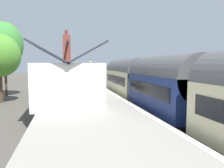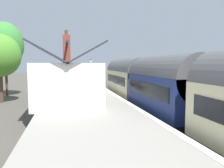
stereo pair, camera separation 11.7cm
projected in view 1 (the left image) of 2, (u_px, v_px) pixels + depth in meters
name	position (u px, v px, depth m)	size (l,w,h in m)	color
ground_plane	(124.00, 103.00, 21.25)	(160.00, 160.00, 0.00)	#4C473F
platform	(81.00, 99.00, 20.33)	(32.00, 6.22, 0.98)	gray
platform_edge_coping	(112.00, 93.00, 20.91)	(32.00, 0.36, 0.02)	beige
rail_near	(140.00, 101.00, 21.59)	(52.00, 0.08, 0.14)	gray
rail_far	(126.00, 102.00, 21.28)	(52.00, 0.08, 0.14)	gray
train	(165.00, 87.00, 14.54)	(27.05, 2.73, 4.32)	black
station_building	(68.00, 82.00, 15.26)	(6.36, 4.57, 5.30)	white
bench_by_lamp	(83.00, 84.00, 25.56)	(1.42, 0.49, 0.88)	brown
bench_platform_end	(83.00, 82.00, 27.57)	(1.40, 0.44, 0.88)	brown
bench_mid_platform	(89.00, 86.00, 22.42)	(1.41, 0.48, 0.88)	brown
bench_near_building	(82.00, 80.00, 30.84)	(1.41, 0.48, 0.88)	brown
planter_bench_right	(70.00, 91.00, 19.96)	(0.86, 0.32, 0.59)	#9E5138
planter_bench_left	(75.00, 83.00, 28.18)	(0.91, 0.32, 0.56)	#9E5138
planter_edge_far	(93.00, 91.00, 20.47)	(0.93, 0.32, 0.59)	gray
lamp_post_platform	(90.00, 67.00, 29.12)	(0.32, 0.50, 3.41)	black
tree_behind_building	(4.00, 45.00, 25.03)	(4.77, 4.08, 8.49)	#4C3828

